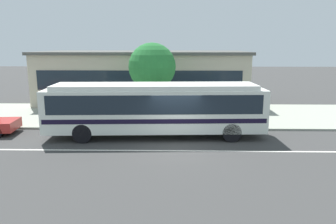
{
  "coord_description": "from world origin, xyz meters",
  "views": [
    {
      "loc": [
        -0.06,
        -15.7,
        5.0
      ],
      "look_at": [
        -0.45,
        2.09,
        1.3
      ],
      "focal_mm": 34.82,
      "sensor_mm": 36.0,
      "label": 1
    }
  ],
  "objects_px": {
    "pedestrian_waiting_near_sign": "(249,106)",
    "pedestrian_walking_along_curb": "(210,109)",
    "street_tree_near_stop": "(152,67)",
    "transit_bus": "(156,106)",
    "bus_stop_sign": "(227,100)"
  },
  "relations": [
    {
      "from": "pedestrian_waiting_near_sign",
      "to": "pedestrian_walking_along_curb",
      "type": "height_order",
      "value": "pedestrian_waiting_near_sign"
    },
    {
      "from": "pedestrian_walking_along_curb",
      "to": "street_tree_near_stop",
      "type": "relative_size",
      "value": 0.33
    },
    {
      "from": "pedestrian_waiting_near_sign",
      "to": "street_tree_near_stop",
      "type": "bearing_deg",
      "value": 167.32
    },
    {
      "from": "transit_bus",
      "to": "bus_stop_sign",
      "type": "distance_m",
      "value": 4.66
    },
    {
      "from": "transit_bus",
      "to": "pedestrian_waiting_near_sign",
      "type": "height_order",
      "value": "transit_bus"
    },
    {
      "from": "pedestrian_walking_along_curb",
      "to": "street_tree_near_stop",
      "type": "bearing_deg",
      "value": 148.3
    },
    {
      "from": "transit_bus",
      "to": "street_tree_near_stop",
      "type": "relative_size",
      "value": 2.36
    },
    {
      "from": "pedestrian_waiting_near_sign",
      "to": "bus_stop_sign",
      "type": "distance_m",
      "value": 2.13
    },
    {
      "from": "transit_bus",
      "to": "pedestrian_waiting_near_sign",
      "type": "distance_m",
      "value": 6.7
    },
    {
      "from": "pedestrian_walking_along_curb",
      "to": "street_tree_near_stop",
      "type": "distance_m",
      "value": 5.02
    },
    {
      "from": "pedestrian_waiting_near_sign",
      "to": "street_tree_near_stop",
      "type": "relative_size",
      "value": 0.34
    },
    {
      "from": "street_tree_near_stop",
      "to": "pedestrian_waiting_near_sign",
      "type": "bearing_deg",
      "value": -12.68
    },
    {
      "from": "street_tree_near_stop",
      "to": "transit_bus",
      "type": "bearing_deg",
      "value": -83.97
    },
    {
      "from": "transit_bus",
      "to": "pedestrian_walking_along_curb",
      "type": "relative_size",
      "value": 7.13
    },
    {
      "from": "pedestrian_walking_along_curb",
      "to": "transit_bus",
      "type": "bearing_deg",
      "value": -143.72
    }
  ]
}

